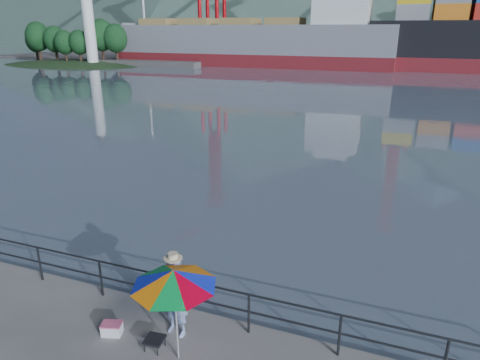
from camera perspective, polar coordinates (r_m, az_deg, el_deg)
name	(u,v)px	position (r m, az deg, el deg)	size (l,w,h in m)	color
harbor_water	(389,52)	(136.09, 19.23, 15.86)	(500.00, 280.00, 0.00)	slate
far_dock	(431,61)	(99.12, 24.13, 14.24)	(200.00, 40.00, 0.40)	#514F4C
guardrail	(134,286)	(11.15, -13.91, -13.51)	(22.00, 0.06, 1.03)	#2D3033
lighthouse_islet	(71,62)	(91.17, -21.58, 14.40)	(48.00, 26.40, 19.20)	#263F1E
fisherman	(175,297)	(9.81, -8.62, -15.19)	(0.69, 0.45, 1.88)	#1D4290
beach_umbrella	(174,278)	(8.61, -8.81, -12.82)	(1.77, 1.77, 2.10)	white
folding_stool	(155,343)	(9.97, -11.30, -20.57)	(0.44, 0.44, 0.26)	black
cooler_bag	(112,329)	(10.57, -16.70, -18.52)	(0.43, 0.29, 0.25)	silver
fishing_rod	(189,314)	(10.88, -6.79, -17.29)	(0.02, 0.02, 2.10)	black
bulk_carrier	(258,42)	(82.74, 2.45, 17.96)	(52.67, 9.12, 14.50)	maroon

